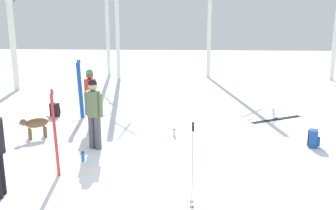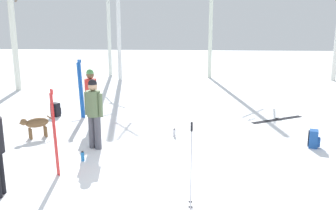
{
  "view_description": "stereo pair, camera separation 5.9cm",
  "coord_description": "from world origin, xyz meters",
  "px_view_note": "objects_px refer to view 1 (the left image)",
  "views": [
    {
      "loc": [
        0.22,
        -6.48,
        3.12
      ],
      "look_at": [
        -0.29,
        2.4,
        1.0
      ],
      "focal_mm": 39.17,
      "sensor_mm": 36.0,
      "label": 1
    },
    {
      "loc": [
        0.28,
        -6.48,
        3.12
      ],
      "look_at": [
        -0.29,
        2.4,
        1.0
      ],
      "focal_mm": 39.17,
      "sensor_mm": 36.0,
      "label": 2
    }
  ],
  "objects_px": {
    "backpack_1": "(313,139)",
    "water_bottle_1": "(174,133)",
    "ski_pair_planted_1": "(55,133)",
    "ski_poles_0": "(192,164)",
    "person_2": "(94,110)",
    "dog": "(35,124)",
    "person_1": "(91,95)",
    "birch_tree_2": "(107,6)",
    "water_bottle_0": "(83,157)",
    "birch_tree_3": "(117,2)",
    "birch_tree_4": "(210,0)",
    "ski_pair_lying_0": "(277,119)",
    "ski_pair_planted_0": "(80,89)",
    "backpack_0": "(55,110)",
    "birch_tree_1": "(11,21)"
  },
  "relations": [
    {
      "from": "ski_pair_planted_0",
      "to": "birch_tree_4",
      "type": "xyz_separation_m",
      "value": [
        4.45,
        8.41,
        3.09
      ]
    },
    {
      "from": "ski_pair_planted_0",
      "to": "ski_pair_lying_0",
      "type": "distance_m",
      "value": 6.26
    },
    {
      "from": "ski_pair_planted_0",
      "to": "birch_tree_2",
      "type": "distance_m",
      "value": 9.18
    },
    {
      "from": "birch_tree_3",
      "to": "birch_tree_4",
      "type": "relative_size",
      "value": 0.97
    },
    {
      "from": "ski_pair_planted_1",
      "to": "birch_tree_3",
      "type": "bearing_deg",
      "value": 94.62
    },
    {
      "from": "person_1",
      "to": "dog",
      "type": "height_order",
      "value": "person_1"
    },
    {
      "from": "dog",
      "to": "ski_pair_lying_0",
      "type": "relative_size",
      "value": 0.44
    },
    {
      "from": "backpack_0",
      "to": "backpack_1",
      "type": "bearing_deg",
      "value": -18.51
    },
    {
      "from": "person_2",
      "to": "dog",
      "type": "distance_m",
      "value": 2.0
    },
    {
      "from": "backpack_1",
      "to": "water_bottle_1",
      "type": "height_order",
      "value": "backpack_1"
    },
    {
      "from": "ski_pair_planted_0",
      "to": "birch_tree_2",
      "type": "xyz_separation_m",
      "value": [
        -0.99,
        8.69,
        2.78
      ]
    },
    {
      "from": "ski_poles_0",
      "to": "birch_tree_3",
      "type": "xyz_separation_m",
      "value": [
        -3.68,
        12.96,
        3.11
      ]
    },
    {
      "from": "backpack_1",
      "to": "water_bottle_1",
      "type": "bearing_deg",
      "value": 169.46
    },
    {
      "from": "ski_pair_planted_1",
      "to": "birch_tree_4",
      "type": "distance_m",
      "value": 13.62
    },
    {
      "from": "birch_tree_4",
      "to": "dog",
      "type": "bearing_deg",
      "value": -115.89
    },
    {
      "from": "backpack_1",
      "to": "birch_tree_2",
      "type": "bearing_deg",
      "value": 124.18
    },
    {
      "from": "backpack_1",
      "to": "birch_tree_1",
      "type": "relative_size",
      "value": 0.08
    },
    {
      "from": "water_bottle_0",
      "to": "birch_tree_2",
      "type": "height_order",
      "value": "birch_tree_2"
    },
    {
      "from": "birch_tree_4",
      "to": "ski_pair_lying_0",
      "type": "bearing_deg",
      "value": -78.05
    },
    {
      "from": "dog",
      "to": "birch_tree_2",
      "type": "bearing_deg",
      "value": 91.9
    },
    {
      "from": "birch_tree_2",
      "to": "person_1",
      "type": "bearing_deg",
      "value": -80.64
    },
    {
      "from": "ski_pair_planted_1",
      "to": "birch_tree_2",
      "type": "distance_m",
      "value": 13.43
    },
    {
      "from": "dog",
      "to": "water_bottle_0",
      "type": "relative_size",
      "value": 3.34
    },
    {
      "from": "water_bottle_1",
      "to": "birch_tree_2",
      "type": "distance_m",
      "value": 11.72
    },
    {
      "from": "ski_pair_planted_1",
      "to": "ski_pair_lying_0",
      "type": "distance_m",
      "value": 7.09
    },
    {
      "from": "birch_tree_2",
      "to": "dog",
      "type": "bearing_deg",
      "value": -88.1
    },
    {
      "from": "backpack_0",
      "to": "water_bottle_0",
      "type": "relative_size",
      "value": 1.93
    },
    {
      "from": "ski_pair_planted_1",
      "to": "water_bottle_1",
      "type": "distance_m",
      "value": 3.55
    },
    {
      "from": "ski_poles_0",
      "to": "water_bottle_1",
      "type": "distance_m",
      "value": 3.91
    },
    {
      "from": "water_bottle_0",
      "to": "birch_tree_2",
      "type": "relative_size",
      "value": 0.03
    },
    {
      "from": "birch_tree_4",
      "to": "birch_tree_3",
      "type": "bearing_deg",
      "value": -168.08
    },
    {
      "from": "ski_pair_planted_0",
      "to": "backpack_1",
      "type": "bearing_deg",
      "value": -19.87
    },
    {
      "from": "backpack_1",
      "to": "dog",
      "type": "bearing_deg",
      "value": 177.62
    },
    {
      "from": "ski_pair_planted_1",
      "to": "ski_poles_0",
      "type": "xyz_separation_m",
      "value": [
        2.73,
        -1.21,
        -0.09
      ]
    },
    {
      "from": "dog",
      "to": "birch_tree_2",
      "type": "height_order",
      "value": "birch_tree_2"
    },
    {
      "from": "dog",
      "to": "ski_poles_0",
      "type": "distance_m",
      "value": 5.41
    },
    {
      "from": "water_bottle_1",
      "to": "ski_poles_0",
      "type": "bearing_deg",
      "value": -83.27
    },
    {
      "from": "ski_pair_lying_0",
      "to": "backpack_0",
      "type": "distance_m",
      "value": 7.11
    },
    {
      "from": "dog",
      "to": "birch_tree_1",
      "type": "height_order",
      "value": "birch_tree_1"
    },
    {
      "from": "ski_pair_planted_0",
      "to": "birch_tree_1",
      "type": "distance_m",
      "value": 6.37
    },
    {
      "from": "backpack_0",
      "to": "dog",
      "type": "bearing_deg",
      "value": -82.76
    },
    {
      "from": "ski_pair_planted_0",
      "to": "ski_poles_0",
      "type": "distance_m",
      "value": 6.54
    },
    {
      "from": "person_2",
      "to": "ski_pair_planted_0",
      "type": "bearing_deg",
      "value": 112.61
    },
    {
      "from": "person_1",
      "to": "birch_tree_2",
      "type": "xyz_separation_m",
      "value": [
        -1.61,
        9.74,
        2.73
      ]
    },
    {
      "from": "ski_pair_lying_0",
      "to": "birch_tree_4",
      "type": "bearing_deg",
      "value": 101.95
    },
    {
      "from": "water_bottle_0",
      "to": "birch_tree_3",
      "type": "relative_size",
      "value": 0.03
    },
    {
      "from": "person_2",
      "to": "ski_pair_lying_0",
      "type": "bearing_deg",
      "value": 29.89
    },
    {
      "from": "person_2",
      "to": "water_bottle_0",
      "type": "height_order",
      "value": "person_2"
    },
    {
      "from": "ski_pair_planted_0",
      "to": "water_bottle_1",
      "type": "distance_m",
      "value": 3.58
    },
    {
      "from": "backpack_1",
      "to": "birch_tree_4",
      "type": "height_order",
      "value": "birch_tree_4"
    }
  ]
}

